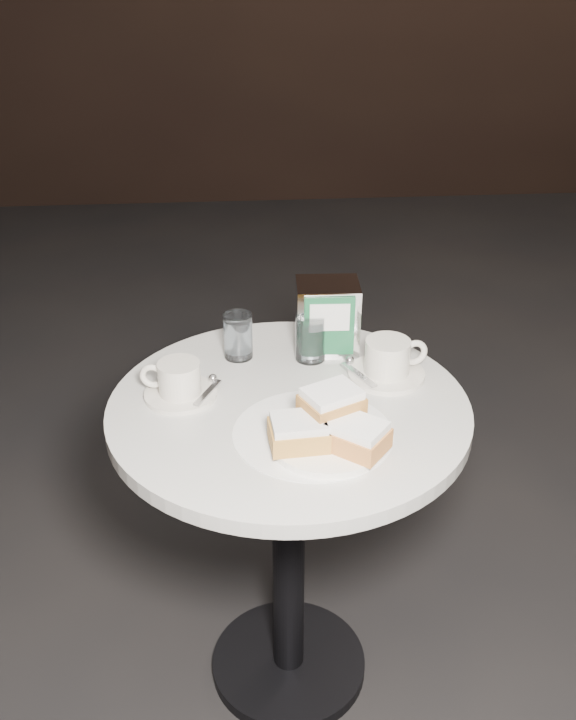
{
  "coord_description": "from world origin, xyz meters",
  "views": [
    {
      "loc": [
        -0.1,
        -1.3,
        1.58
      ],
      "look_at": [
        0.0,
        0.02,
        0.83
      ],
      "focal_mm": 40.0,
      "sensor_mm": 36.0,
      "label": 1
    }
  ],
  "objects_px": {
    "cafe_table": "(289,485)",
    "coffee_cup_right": "(388,361)",
    "water_glass_right": "(311,338)",
    "coffee_cup_left": "(179,382)",
    "water_glass_left": "(238,337)",
    "beignet_plate": "(328,430)",
    "napkin_dispenser": "(327,317)"
  },
  "relations": [
    {
      "from": "water_glass_right",
      "to": "cafe_table",
      "type": "bearing_deg",
      "value": -108.77
    },
    {
      "from": "beignet_plate",
      "to": "napkin_dispenser",
      "type": "bearing_deg",
      "value": 83.66
    },
    {
      "from": "coffee_cup_left",
      "to": "water_glass_right",
      "type": "relative_size",
      "value": 1.63
    },
    {
      "from": "coffee_cup_left",
      "to": "napkin_dispenser",
      "type": "bearing_deg",
      "value": 40.44
    },
    {
      "from": "napkin_dispenser",
      "to": "coffee_cup_left",
      "type": "bearing_deg",
      "value": -148.75
    },
    {
      "from": "coffee_cup_left",
      "to": "water_glass_right",
      "type": "distance_m",
      "value": 0.3
    },
    {
      "from": "coffee_cup_left",
      "to": "coffee_cup_right",
      "type": "relative_size",
      "value": 0.91
    },
    {
      "from": "coffee_cup_left",
      "to": "cafe_table",
      "type": "bearing_deg",
      "value": -0.13
    },
    {
      "from": "napkin_dispenser",
      "to": "beignet_plate",
      "type": "bearing_deg",
      "value": -94.08
    },
    {
      "from": "coffee_cup_right",
      "to": "napkin_dispenser",
      "type": "height_order",
      "value": "napkin_dispenser"
    },
    {
      "from": "coffee_cup_right",
      "to": "water_glass_right",
      "type": "bearing_deg",
      "value": 138.39
    },
    {
      "from": "coffee_cup_left",
      "to": "water_glass_left",
      "type": "relative_size",
      "value": 1.7
    },
    {
      "from": "water_glass_left",
      "to": "napkin_dispenser",
      "type": "distance_m",
      "value": 0.19
    },
    {
      "from": "cafe_table",
      "to": "coffee_cup_right",
      "type": "height_order",
      "value": "coffee_cup_right"
    },
    {
      "from": "water_glass_left",
      "to": "coffee_cup_right",
      "type": "bearing_deg",
      "value": -19.49
    },
    {
      "from": "beignet_plate",
      "to": "coffee_cup_right",
      "type": "xyz_separation_m",
      "value": [
        0.15,
        0.23,
        -0.0
      ]
    },
    {
      "from": "coffee_cup_left",
      "to": "napkin_dispenser",
      "type": "relative_size",
      "value": 1.1
    },
    {
      "from": "coffee_cup_left",
      "to": "water_glass_right",
      "type": "bearing_deg",
      "value": 37.34
    },
    {
      "from": "coffee_cup_left",
      "to": "water_glass_left",
      "type": "xyz_separation_m",
      "value": [
        0.12,
        0.15,
        0.02
      ]
    },
    {
      "from": "coffee_cup_left",
      "to": "water_glass_left",
      "type": "height_order",
      "value": "water_glass_left"
    },
    {
      "from": "cafe_table",
      "to": "napkin_dispenser",
      "type": "xyz_separation_m",
      "value": [
        0.1,
        0.21,
        0.27
      ]
    },
    {
      "from": "coffee_cup_right",
      "to": "water_glass_left",
      "type": "xyz_separation_m",
      "value": [
        -0.3,
        0.11,
        0.01
      ]
    },
    {
      "from": "beignet_plate",
      "to": "napkin_dispenser",
      "type": "xyz_separation_m",
      "value": [
        0.04,
        0.36,
        0.04
      ]
    },
    {
      "from": "coffee_cup_left",
      "to": "beignet_plate",
      "type": "bearing_deg",
      "value": -23.89
    },
    {
      "from": "coffee_cup_right",
      "to": "water_glass_left",
      "type": "distance_m",
      "value": 0.32
    },
    {
      "from": "water_glass_left",
      "to": "water_glass_right",
      "type": "bearing_deg",
      "value": -7.58
    },
    {
      "from": "cafe_table",
      "to": "coffee_cup_right",
      "type": "distance_m",
      "value": 0.32
    },
    {
      "from": "water_glass_right",
      "to": "napkin_dispenser",
      "type": "xyz_separation_m",
      "value": [
        0.04,
        0.04,
        0.03
      ]
    },
    {
      "from": "cafe_table",
      "to": "napkin_dispenser",
      "type": "relative_size",
      "value": 4.88
    },
    {
      "from": "coffee_cup_right",
      "to": "water_glass_left",
      "type": "relative_size",
      "value": 1.88
    },
    {
      "from": "cafe_table",
      "to": "water_glass_left",
      "type": "height_order",
      "value": "water_glass_left"
    },
    {
      "from": "cafe_table",
      "to": "water_glass_left",
      "type": "relative_size",
      "value": 7.57
    }
  ]
}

